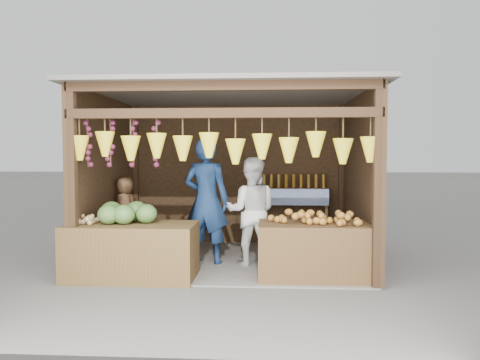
# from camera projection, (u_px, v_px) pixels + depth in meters

# --- Properties ---
(ground) EXTENTS (80.00, 80.00, 0.00)m
(ground) POSITION_uv_depth(u_px,v_px,m) (231.00, 261.00, 7.41)
(ground) COLOR #514F49
(ground) RESTS_ON ground
(stall_structure) EXTENTS (4.30, 3.30, 2.66)m
(stall_structure) POSITION_uv_depth(u_px,v_px,m) (229.00, 156.00, 7.28)
(stall_structure) COLOR slate
(stall_structure) RESTS_ON ground
(back_shelf) EXTENTS (1.25, 0.32, 1.32)m
(back_shelf) POSITION_uv_depth(u_px,v_px,m) (294.00, 199.00, 8.58)
(back_shelf) COLOR #382314
(back_shelf) RESTS_ON ground
(counter_left) EXTENTS (1.73, 0.85, 0.75)m
(counter_left) POSITION_uv_depth(u_px,v_px,m) (132.00, 251.00, 6.33)
(counter_left) COLOR #463117
(counter_left) RESTS_ON ground
(counter_right) EXTENTS (1.49, 0.85, 0.75)m
(counter_right) POSITION_uv_depth(u_px,v_px,m) (314.00, 251.00, 6.33)
(counter_right) COLOR #4A2E18
(counter_right) RESTS_ON ground
(stool) EXTENTS (0.32, 0.32, 0.30)m
(stool) POSITION_uv_depth(u_px,v_px,m) (126.00, 247.00, 7.72)
(stool) COLOR black
(stool) RESTS_ON ground
(man_standing) EXTENTS (0.79, 0.61, 1.95)m
(man_standing) POSITION_uv_depth(u_px,v_px,m) (206.00, 201.00, 7.17)
(man_standing) COLOR navy
(man_standing) RESTS_ON ground
(woman_standing) EXTENTS (0.82, 0.65, 1.64)m
(woman_standing) POSITION_uv_depth(u_px,v_px,m) (251.00, 211.00, 7.10)
(woman_standing) COLOR silver
(woman_standing) RESTS_ON ground
(vendor_seated) EXTENTS (0.59, 0.53, 1.01)m
(vendor_seated) POSITION_uv_depth(u_px,v_px,m) (125.00, 208.00, 7.69)
(vendor_seated) COLOR brown
(vendor_seated) RESTS_ON stool
(melon_pile) EXTENTS (1.00, 0.50, 0.32)m
(melon_pile) POSITION_uv_depth(u_px,v_px,m) (126.00, 212.00, 6.35)
(melon_pile) COLOR #1F4412
(melon_pile) RESTS_ON counter_left
(tanfruit_pile) EXTENTS (0.34, 0.40, 0.13)m
(tanfruit_pile) POSITION_uv_depth(u_px,v_px,m) (85.00, 219.00, 6.30)
(tanfruit_pile) COLOR tan
(tanfruit_pile) RESTS_ON counter_left
(mango_pile) EXTENTS (1.40, 0.64, 0.22)m
(mango_pile) POSITION_uv_depth(u_px,v_px,m) (316.00, 216.00, 6.26)
(mango_pile) COLOR #CF481B
(mango_pile) RESTS_ON counter_right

